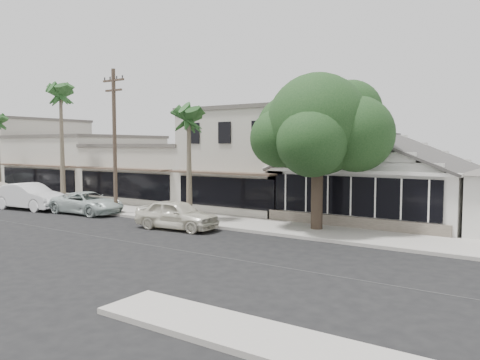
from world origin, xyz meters
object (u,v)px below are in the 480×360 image
Objects in this scene: car_0 at (177,214)px; car_1 at (29,196)px; car_2 at (87,203)px; utility_pole at (115,138)px; shade_tree at (319,128)px.

car_0 is 13.38m from car_1.
car_2 is (-8.38, 0.94, -0.07)m from car_0.
car_1 is (-6.92, -1.52, -3.90)m from utility_pole.
utility_pole is 2.00× the size of car_0.
car_2 is at bearing -86.98° from car_1.
car_2 is (-1.92, -0.64, -4.09)m from utility_pole.
utility_pole is 8.09m from car_1.
car_1 reaches higher than car_0.
car_2 is at bearing -169.31° from shade_tree.
shade_tree reaches higher than car_2.
car_1 reaches higher than car_2.
car_0 is 0.90× the size of car_2.
car_1 is at bearing 96.77° from car_2.
utility_pole is 7.77m from car_0.
utility_pole is 1.67× the size of car_1.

